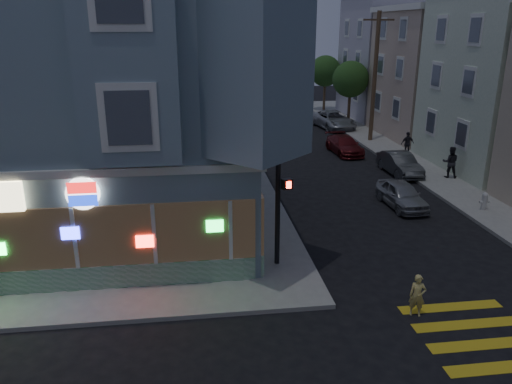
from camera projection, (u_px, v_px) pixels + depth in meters
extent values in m
plane|color=black|center=(244.00, 359.00, 12.84)|extent=(120.00, 120.00, 0.00)
cube|color=gray|center=(2.00, 155.00, 32.77)|extent=(33.00, 42.00, 0.15)
cube|color=gray|center=(71.00, 89.00, 20.65)|extent=(14.00, 14.00, 11.00)
cube|color=silver|center=(75.00, 129.00, 21.17)|extent=(14.30, 14.30, 0.25)
cube|color=#196B33|center=(41.00, 281.00, 15.64)|extent=(13.60, 0.12, 0.80)
cube|color=#382B1E|center=(34.00, 240.00, 15.19)|extent=(13.60, 0.10, 2.00)
cylinder|color=white|center=(83.00, 194.00, 14.86)|extent=(1.00, 0.12, 1.00)
cube|color=tan|center=(466.00, 75.00, 37.31)|extent=(12.00, 8.60, 9.00)
cube|color=#ABA6B7|center=(415.00, 58.00, 45.54)|extent=(12.00, 8.60, 10.50)
cylinder|color=#4C3826|center=(375.00, 78.00, 35.44)|extent=(0.30, 0.30, 9.00)
cube|color=#4C3826|center=(379.00, 20.00, 34.20)|extent=(2.20, 0.12, 0.12)
cylinder|color=#4C3826|center=(349.00, 106.00, 42.02)|extent=(0.24, 0.24, 3.20)
sphere|color=#184217|center=(351.00, 79.00, 41.32)|extent=(3.00, 3.00, 3.00)
cylinder|color=#4C3826|center=(324.00, 94.00, 49.54)|extent=(0.24, 0.24, 3.20)
sphere|color=#184217|center=(325.00, 71.00, 48.85)|extent=(3.00, 3.00, 3.00)
imported|color=#CFC06A|center=(417.00, 295.00, 14.60)|extent=(0.55, 0.45, 1.29)
imported|color=black|center=(450.00, 162.00, 27.46)|extent=(1.02, 0.91, 1.73)
imported|color=black|center=(407.00, 144.00, 32.26)|extent=(0.92, 0.44, 1.52)
imported|color=#93979A|center=(402.00, 195.00, 23.46)|extent=(1.56, 3.59, 1.21)
imported|color=#3E4144|center=(400.00, 164.00, 28.61)|extent=(1.46, 3.87, 1.26)
imported|color=maroon|center=(344.00, 145.00, 33.30)|extent=(1.89, 4.12, 1.17)
imported|color=#A2A6AC|center=(334.00, 120.00, 41.48)|extent=(3.05, 5.43, 1.43)
cylinder|color=black|center=(278.00, 190.00, 16.85)|extent=(0.17, 0.17, 5.45)
cube|color=black|center=(280.00, 129.00, 15.95)|extent=(0.42, 0.40, 1.14)
sphere|color=black|center=(281.00, 119.00, 15.67)|extent=(0.22, 0.22, 0.22)
sphere|color=black|center=(281.00, 131.00, 15.79)|extent=(0.22, 0.22, 0.22)
sphere|color=#19F23F|center=(281.00, 142.00, 15.90)|extent=(0.22, 0.22, 0.22)
cube|color=black|center=(287.00, 184.00, 16.61)|extent=(0.40, 0.31, 0.35)
cube|color=#FF2614|center=(288.00, 185.00, 16.50)|extent=(0.24, 0.02, 0.24)
cylinder|color=silver|center=(484.00, 203.00, 22.76)|extent=(0.25, 0.25, 0.63)
sphere|color=silver|center=(485.00, 195.00, 22.65)|extent=(0.27, 0.27, 0.27)
cylinder|color=silver|center=(484.00, 202.00, 22.75)|extent=(0.48, 0.13, 0.13)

